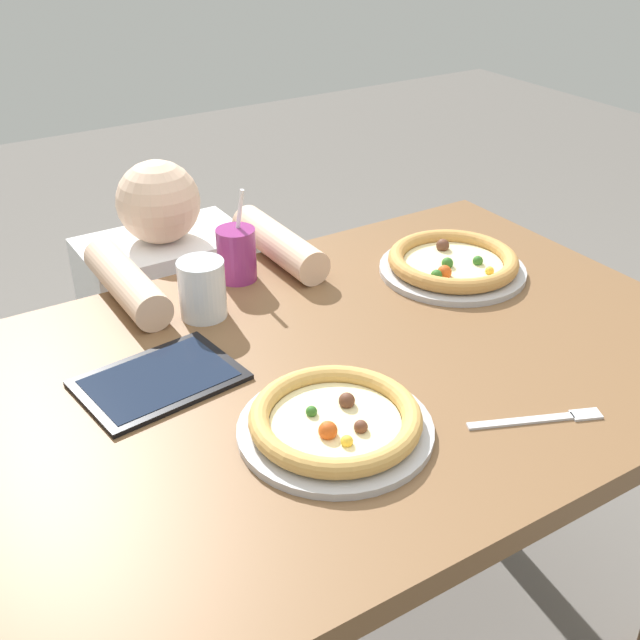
# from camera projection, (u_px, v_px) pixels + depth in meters

# --- Properties ---
(dining_table) EXTENTS (1.27, 0.86, 0.75)m
(dining_table) POSITION_uv_depth(u_px,v_px,m) (344.00, 413.00, 1.34)
(dining_table) COLOR brown
(dining_table) RESTS_ON ground
(pizza_near) EXTENTS (0.28, 0.28, 0.04)m
(pizza_near) POSITION_uv_depth(u_px,v_px,m) (335.00, 422.00, 1.11)
(pizza_near) COLOR #B7B7BC
(pizza_near) RESTS_ON dining_table
(pizza_far) EXTENTS (0.29, 0.29, 0.04)m
(pizza_far) POSITION_uv_depth(u_px,v_px,m) (453.00, 264.00, 1.55)
(pizza_far) COLOR #B7B7BC
(pizza_far) RESTS_ON dining_table
(drink_cup_colored) EXTENTS (0.08, 0.08, 0.18)m
(drink_cup_colored) POSITION_uv_depth(u_px,v_px,m) (237.00, 254.00, 1.51)
(drink_cup_colored) COLOR #8C2D72
(drink_cup_colored) RESTS_ON dining_table
(water_cup_clear) EXTENTS (0.08, 0.08, 0.11)m
(water_cup_clear) POSITION_uv_depth(u_px,v_px,m) (202.00, 288.00, 1.38)
(water_cup_clear) COLOR silver
(water_cup_clear) RESTS_ON dining_table
(fork) EXTENTS (0.19, 0.10, 0.00)m
(fork) POSITION_uv_depth(u_px,v_px,m) (542.00, 419.00, 1.14)
(fork) COLOR silver
(fork) RESTS_ON dining_table
(tablet) EXTENTS (0.26, 0.20, 0.01)m
(tablet) POSITION_uv_depth(u_px,v_px,m) (159.00, 380.00, 1.22)
(tablet) COLOR black
(tablet) RESTS_ON dining_table
(diner_seated) EXTENTS (0.39, 0.51, 0.92)m
(diner_seated) POSITION_uv_depth(u_px,v_px,m) (177.00, 365.00, 1.86)
(diner_seated) COLOR #333847
(diner_seated) RESTS_ON ground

